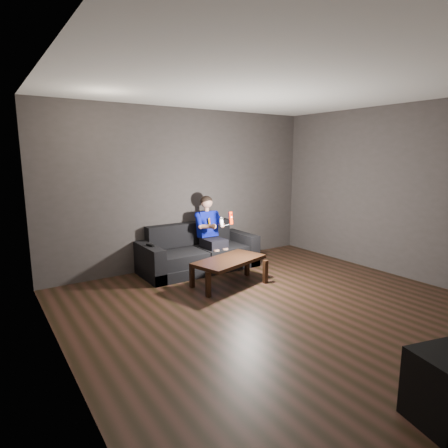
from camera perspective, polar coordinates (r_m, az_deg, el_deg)
floor at (r=4.86m, az=8.94°, el=-12.89°), size 5.00×5.00×0.00m
back_wall at (r=6.54m, az=-5.75°, el=5.43°), size 5.00×0.04×2.70m
left_wall at (r=3.35m, az=-23.58°, el=-0.16°), size 0.04×5.00×2.70m
right_wall at (r=6.47m, az=25.87°, el=4.39°), size 0.04×5.00×2.70m
ceiling at (r=4.54m, az=9.97°, el=20.24°), size 5.00×5.00×0.02m
sofa at (r=6.38m, az=-3.95°, el=-4.73°), size 1.97×0.85×0.76m
child at (r=6.35m, az=-2.07°, el=-0.58°), size 0.49×0.60×1.21m
wii_remote_red at (r=5.98m, az=1.02°, el=0.91°), size 0.06×0.08×0.20m
nunchuk_white at (r=5.90m, az=-0.40°, el=0.36°), size 0.08×0.10×0.16m
wii_remote_black at (r=5.86m, az=-11.18°, el=-3.20°), size 0.07×0.16×0.03m
coffee_table at (r=5.57m, az=0.82°, el=-5.87°), size 1.23×0.84×0.41m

